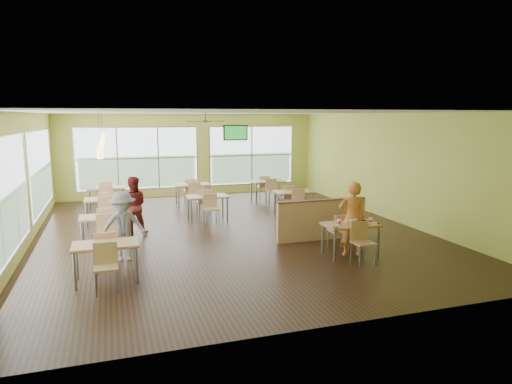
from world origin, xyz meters
TOP-DOWN VIEW (x-y plane):
  - room at (0.00, 0.00)m, footprint 12.00×12.04m
  - window_bays at (-2.65, 3.08)m, footprint 9.24×10.24m
  - main_table at (2.00, -3.00)m, footprint 1.22×1.52m
  - half_wall_divider at (2.00, -1.55)m, footprint 2.40×0.14m
  - dining_tables at (-1.05, 1.71)m, footprint 6.92×8.72m
  - pendant_lights at (-3.20, 0.68)m, footprint 0.11×7.31m
  - ceiling_fan at (-0.00, 3.00)m, footprint 1.25×1.25m
  - tv_backwall at (1.80, 5.90)m, footprint 1.00×0.07m
  - man_plaid at (2.06, -2.96)m, footprint 0.71×0.58m
  - patron_maroon at (-2.51, 0.46)m, footprint 0.78×0.62m
  - patron_grey at (-2.83, -1.75)m, footprint 1.01×0.62m
  - cup_blue at (1.66, -3.09)m, footprint 0.10×0.10m
  - cup_yellow at (1.94, -3.14)m, footprint 0.09×0.09m
  - cup_red_near at (2.05, -3.11)m, footprint 0.10×0.10m
  - cup_red_far at (2.40, -3.16)m, footprint 0.10×0.10m
  - food_basket at (2.33, -2.90)m, footprint 0.24×0.24m
  - ketchup_cup at (2.55, -3.25)m, footprint 0.06×0.06m
  - wrapper_left at (1.46, -3.30)m, footprint 0.18×0.17m
  - wrapper_mid at (2.03, -2.96)m, footprint 0.22×0.21m
  - wrapper_right at (2.15, -3.26)m, footprint 0.17×0.16m

SIDE VIEW (x-z plane):
  - half_wall_divider at x=2.00m, z-range 0.00..1.04m
  - dining_tables at x=-1.05m, z-range 0.20..1.07m
  - main_table at x=2.00m, z-range 0.20..1.07m
  - patron_grey at x=-2.83m, z-range 0.00..1.52m
  - ketchup_cup at x=2.55m, z-range 0.75..0.77m
  - wrapper_right at x=2.15m, z-range 0.75..0.78m
  - wrapper_left at x=1.46m, z-range 0.75..0.79m
  - wrapper_mid at x=2.03m, z-range 0.75..0.80m
  - patron_maroon at x=-2.51m, z-range 0.00..1.55m
  - food_basket at x=2.33m, z-range 0.75..0.81m
  - cup_yellow at x=1.94m, z-range 0.65..0.98m
  - cup_red_near at x=2.05m, z-range 0.65..0.99m
  - cup_red_far at x=2.40m, z-range 0.64..1.01m
  - cup_blue at x=1.66m, z-range 0.64..1.01m
  - man_plaid at x=2.06m, z-range 0.00..1.69m
  - window_bays at x=-2.65m, z-range 0.29..2.66m
  - room at x=0.00m, z-range 0.00..3.20m
  - tv_backwall at x=1.80m, z-range 2.15..2.75m
  - pendant_lights at x=-3.20m, z-range 2.02..2.88m
  - ceiling_fan at x=0.00m, z-range 2.80..3.09m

